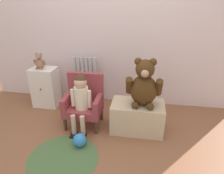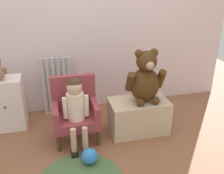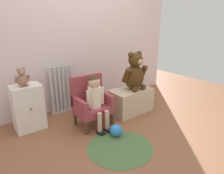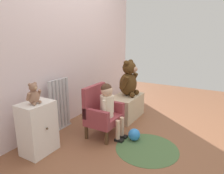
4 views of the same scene
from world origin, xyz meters
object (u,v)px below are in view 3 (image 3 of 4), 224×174
at_px(child_armchair, 91,102).
at_px(low_bench, 131,101).
at_px(child_figure, 95,94).
at_px(toy_ball, 116,130).
at_px(floor_rug, 120,147).
at_px(small_teddy_bear, 22,78).
at_px(radiator, 62,90).
at_px(small_dresser, 28,107).
at_px(large_teddy_bear, 135,73).

bearing_deg(child_armchair, low_bench, -3.15).
bearing_deg(child_figure, toy_ball, -78.62).
relative_size(low_bench, floor_rug, 0.86).
bearing_deg(low_bench, small_teddy_bear, 164.15).
height_order(radiator, floor_rug, radiator).
bearing_deg(child_armchair, small_dresser, 151.83).
relative_size(low_bench, large_teddy_bear, 1.11).
height_order(child_armchair, child_figure, child_figure).
bearing_deg(child_armchair, floor_rug, -94.02).
bearing_deg(child_figure, radiator, 102.36).
xyz_separation_m(child_figure, floor_rug, (-0.05, -0.55, -0.46)).
relative_size(radiator, small_dresser, 1.22).
bearing_deg(large_teddy_bear, small_teddy_bear, 164.43).
height_order(child_armchair, low_bench, child_armchair).
bearing_deg(small_dresser, toy_ball, -46.79).
height_order(large_teddy_bear, toy_ball, large_teddy_bear).
xyz_separation_m(radiator, small_dresser, (-0.56, -0.21, -0.06)).
bearing_deg(child_armchair, large_teddy_bear, -3.51).
height_order(small_dresser, low_bench, small_dresser).
distance_m(radiator, floor_rug, 1.30).
xyz_separation_m(low_bench, toy_ball, (-0.61, -0.41, -0.11)).
xyz_separation_m(child_figure, toy_ball, (0.07, -0.34, -0.38)).
xyz_separation_m(large_teddy_bear, toy_ball, (-0.66, -0.40, -0.54)).
distance_m(small_dresser, low_bench, 1.45).
bearing_deg(small_dresser, low_bench, -16.74).
bearing_deg(low_bench, small_dresser, 163.26).
bearing_deg(toy_ball, child_armchair, 98.64).
xyz_separation_m(small_dresser, small_teddy_bear, (-0.02, -0.02, 0.39)).
bearing_deg(child_armchair, child_figure, -90.00).
bearing_deg(radiator, low_bench, -36.97).
relative_size(small_dresser, low_bench, 0.94).
xyz_separation_m(child_armchair, floor_rug, (-0.05, -0.66, -0.31)).
bearing_deg(low_bench, large_teddy_bear, -8.01).
height_order(small_dresser, large_teddy_bear, large_teddy_bear).
xyz_separation_m(small_dresser, child_figure, (0.71, -0.49, 0.16)).
distance_m(low_bench, small_teddy_bear, 1.55).
bearing_deg(small_dresser, child_figure, -34.61).
relative_size(child_figure, toy_ball, 4.69).
height_order(small_dresser, small_teddy_bear, small_teddy_bear).
height_order(small_dresser, child_armchair, child_armchair).
relative_size(low_bench, small_teddy_bear, 2.72).
bearing_deg(small_teddy_bear, child_armchair, -26.37).
height_order(child_armchair, toy_ball, child_armchair).
distance_m(small_teddy_bear, floor_rug, 1.41).
relative_size(radiator, floor_rug, 0.98).
relative_size(child_figure, low_bench, 1.13).
relative_size(small_dresser, child_figure, 0.83).
distance_m(low_bench, floor_rug, 0.97).
bearing_deg(low_bench, child_armchair, 176.85).
relative_size(radiator, low_bench, 1.15).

